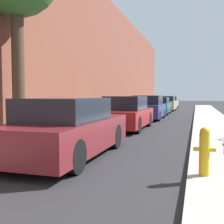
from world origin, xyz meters
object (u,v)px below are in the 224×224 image
at_px(parked_car_red, 127,114).
at_px(parked_car_champagne, 166,104).
at_px(parked_car_navy, 149,108).
at_px(parked_car_teal, 158,106).
at_px(parked_car_maroon, 68,129).
at_px(parked_car_silver, 170,102).
at_px(fire_hydrant, 204,151).

bearing_deg(parked_car_red, parked_car_champagne, 89.63).
bearing_deg(parked_car_navy, parked_car_teal, 90.45).
relative_size(parked_car_red, parked_car_navy, 1.02).
xyz_separation_m(parked_car_maroon, parked_car_silver, (0.07, 26.81, -0.04)).
distance_m(parked_car_red, parked_car_navy, 5.45).
height_order(parked_car_maroon, parked_car_teal, parked_car_maroon).
xyz_separation_m(parked_car_red, parked_car_teal, (0.05, 10.24, -0.06)).
relative_size(parked_car_navy, parked_car_silver, 0.97).
distance_m(parked_car_red, parked_car_silver, 20.91).
bearing_deg(fire_hydrant, parked_car_navy, 103.77).
relative_size(parked_car_teal, parked_car_champagne, 0.93).
height_order(parked_car_champagne, parked_car_silver, parked_car_champagne).
bearing_deg(parked_car_red, parked_car_silver, 89.96).
bearing_deg(parked_car_navy, parked_car_silver, 90.26).
relative_size(parked_car_maroon, parked_car_silver, 1.02).
height_order(parked_car_teal, fire_hydrant, parked_car_teal).
relative_size(parked_car_red, fire_hydrant, 5.06).
relative_size(parked_car_teal, parked_car_silver, 0.91).
bearing_deg(parked_car_champagne, parked_car_red, -90.37).
distance_m(parked_car_red, parked_car_champagne, 15.68).
bearing_deg(parked_car_navy, parked_car_champagne, 89.90).
bearing_deg(parked_car_teal, parked_car_silver, 90.17).
bearing_deg(fire_hydrant, parked_car_red, 114.08).
xyz_separation_m(parked_car_red, parked_car_navy, (0.08, 5.45, 0.00)).
relative_size(parked_car_red, parked_car_teal, 1.09).
distance_m(parked_car_maroon, parked_car_champagne, 21.58).
bearing_deg(parked_car_maroon, parked_car_silver, 89.85).
bearing_deg(parked_car_champagne, parked_car_silver, 90.96).
height_order(parked_car_red, fire_hydrant, parked_car_red).
distance_m(parked_car_maroon, parked_car_red, 5.90).
height_order(parked_car_navy, parked_car_champagne, parked_car_navy).
height_order(parked_car_maroon, parked_car_champagne, parked_car_maroon).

